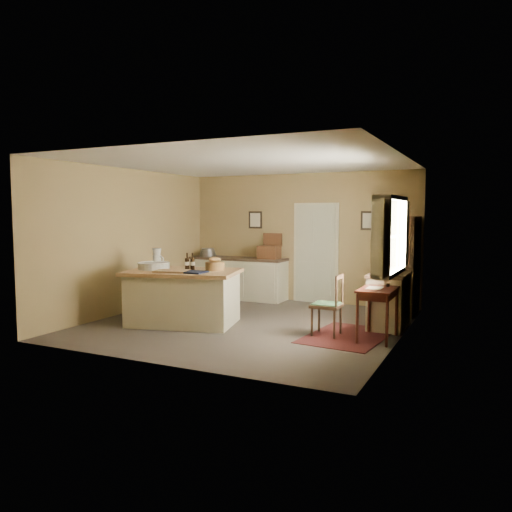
{
  "coord_description": "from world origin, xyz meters",
  "views": [
    {
      "loc": [
        3.73,
        -7.42,
        1.87
      ],
      "look_at": [
        0.11,
        0.09,
        1.15
      ],
      "focal_mm": 35.0,
      "sensor_mm": 36.0,
      "label": 1
    }
  ],
  "objects_px": {
    "right_cabinet": "(389,300)",
    "shelving_unit": "(411,266)",
    "sideboard": "(238,276)",
    "writing_desk": "(378,295)",
    "work_island": "(183,295)",
    "desk_chair": "(327,306)"
  },
  "relations": [
    {
      "from": "right_cabinet",
      "to": "shelving_unit",
      "type": "xyz_separation_m",
      "value": [
        0.15,
        1.22,
        0.45
      ]
    },
    {
      "from": "sideboard",
      "to": "right_cabinet",
      "type": "height_order",
      "value": "sideboard"
    },
    {
      "from": "writing_desk",
      "to": "sideboard",
      "type": "bearing_deg",
      "value": 146.94
    },
    {
      "from": "shelving_unit",
      "to": "right_cabinet",
      "type": "bearing_deg",
      "value": -96.91
    },
    {
      "from": "work_island",
      "to": "shelving_unit",
      "type": "xyz_separation_m",
      "value": [
        3.34,
        2.45,
        0.42
      ]
    },
    {
      "from": "desk_chair",
      "to": "sideboard",
      "type": "bearing_deg",
      "value": 138.65
    },
    {
      "from": "right_cabinet",
      "to": "work_island",
      "type": "bearing_deg",
      "value": -158.93
    },
    {
      "from": "writing_desk",
      "to": "desk_chair",
      "type": "bearing_deg",
      "value": -173.59
    },
    {
      "from": "shelving_unit",
      "to": "writing_desk",
      "type": "bearing_deg",
      "value": -94.03
    },
    {
      "from": "right_cabinet",
      "to": "shelving_unit",
      "type": "bearing_deg",
      "value": 83.09
    },
    {
      "from": "writing_desk",
      "to": "shelving_unit",
      "type": "distance_m",
      "value": 2.12
    },
    {
      "from": "writing_desk",
      "to": "desk_chair",
      "type": "distance_m",
      "value": 0.79
    },
    {
      "from": "writing_desk",
      "to": "shelving_unit",
      "type": "xyz_separation_m",
      "value": [
        0.15,
        2.1,
        0.24
      ]
    },
    {
      "from": "right_cabinet",
      "to": "writing_desk",
      "type": "bearing_deg",
      "value": -89.99
    },
    {
      "from": "writing_desk",
      "to": "shelving_unit",
      "type": "height_order",
      "value": "shelving_unit"
    },
    {
      "from": "sideboard",
      "to": "writing_desk",
      "type": "height_order",
      "value": "sideboard"
    },
    {
      "from": "shelving_unit",
      "to": "work_island",
      "type": "bearing_deg",
      "value": -143.72
    },
    {
      "from": "work_island",
      "to": "writing_desk",
      "type": "bearing_deg",
      "value": -7.64
    },
    {
      "from": "sideboard",
      "to": "shelving_unit",
      "type": "xyz_separation_m",
      "value": [
        3.69,
        -0.2,
        0.42
      ]
    },
    {
      "from": "work_island",
      "to": "writing_desk",
      "type": "distance_m",
      "value": 3.22
    },
    {
      "from": "sideboard",
      "to": "right_cabinet",
      "type": "relative_size",
      "value": 2.16
    },
    {
      "from": "desk_chair",
      "to": "right_cabinet",
      "type": "xyz_separation_m",
      "value": [
        0.75,
        0.97,
        -0.0
      ]
    }
  ]
}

